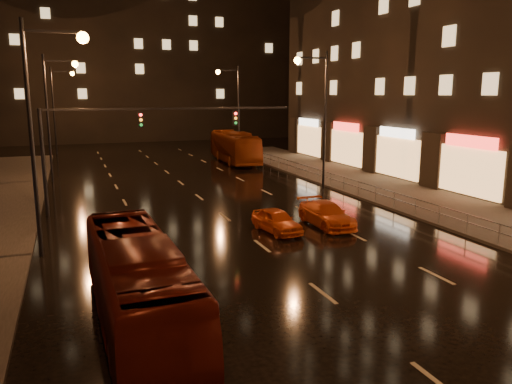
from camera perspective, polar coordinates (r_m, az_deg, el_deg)
ground at (r=32.67m, az=-5.65°, el=-1.25°), size 140.00×140.00×0.00m
sidewalk_right at (r=34.40m, az=18.96°, el=-1.05°), size 7.00×70.00×0.15m
building_distant at (r=84.46m, az=-12.74°, el=18.39°), size 44.00×16.00×36.00m
traffic_signal at (r=31.10m, az=-14.93°, el=6.62°), size 15.31×0.32×6.20m
railing_right at (r=34.72m, az=11.69°, el=0.81°), size 0.05×56.00×1.00m
bus_red at (r=15.80m, az=-13.40°, el=-10.00°), size 2.53×9.91×2.75m
bus_curb at (r=51.88m, az=-2.49°, el=5.16°), size 3.32×11.47×3.16m
taxi_near at (r=25.64m, az=2.38°, el=-3.28°), size 1.84×3.68×1.20m
taxi_far at (r=27.09m, az=8.05°, el=-2.53°), size 1.78×4.35×1.26m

